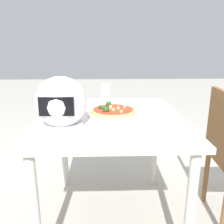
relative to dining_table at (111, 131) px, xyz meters
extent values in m
plane|color=#B2ADA3|center=(0.00, 0.00, -0.65)|extent=(14.00, 14.00, 0.00)
cube|color=beige|center=(0.00, 0.00, 0.08)|extent=(0.88, 0.98, 0.03)
cylinder|color=beige|center=(-0.38, -0.43, -0.29)|extent=(0.05, 0.05, 0.72)
cylinder|color=beige|center=(0.38, -0.43, -0.29)|extent=(0.05, 0.05, 0.72)
cylinder|color=beige|center=(-0.38, 0.43, -0.29)|extent=(0.05, 0.05, 0.72)
cylinder|color=beige|center=(0.38, 0.43, -0.29)|extent=(0.05, 0.05, 0.72)
cylinder|color=white|center=(-0.02, -0.05, 0.10)|extent=(0.33, 0.33, 0.01)
cylinder|color=tan|center=(-0.02, -0.05, 0.12)|extent=(0.29, 0.29, 0.02)
cylinder|color=red|center=(-0.02, -0.05, 0.13)|extent=(0.25, 0.25, 0.00)
sphere|color=#234C1E|center=(0.03, 0.01, 0.14)|extent=(0.04, 0.04, 0.04)
sphere|color=#234C1E|center=(0.07, -0.06, 0.14)|extent=(0.03, 0.03, 0.03)
sphere|color=#234C1E|center=(0.01, -0.13, 0.14)|extent=(0.04, 0.04, 0.04)
cylinder|color=#E0D172|center=(0.00, -0.07, 0.14)|extent=(0.02, 0.02, 0.02)
cylinder|color=#E0D172|center=(-0.05, -0.05, 0.14)|extent=(0.02, 0.02, 0.01)
cylinder|color=#E0D172|center=(-0.09, -0.08, 0.14)|extent=(0.02, 0.02, 0.02)
cylinder|color=#E0D172|center=(-0.02, -0.01, 0.14)|extent=(0.02, 0.02, 0.01)
cylinder|color=#E0D172|center=(-0.06, 0.03, 0.14)|extent=(0.02, 0.02, 0.01)
sphere|color=silver|center=(0.27, 0.18, 0.23)|extent=(0.27, 0.27, 0.27)
cylinder|color=silver|center=(0.27, 0.18, 0.11)|extent=(0.22, 0.22, 0.02)
cube|color=black|center=(0.27, 0.30, 0.24)|extent=(0.17, 0.02, 0.09)
cylinder|color=silver|center=(0.03, -0.36, 0.17)|extent=(0.07, 0.07, 0.14)
cube|color=brown|center=(-0.70, 0.00, 0.02)|extent=(0.05, 0.38, 0.45)
cylinder|color=brown|center=(-0.73, -0.17, -0.44)|extent=(0.04, 0.04, 0.43)
camera|label=1|loc=(0.04, 1.40, 0.52)|focal=37.99mm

